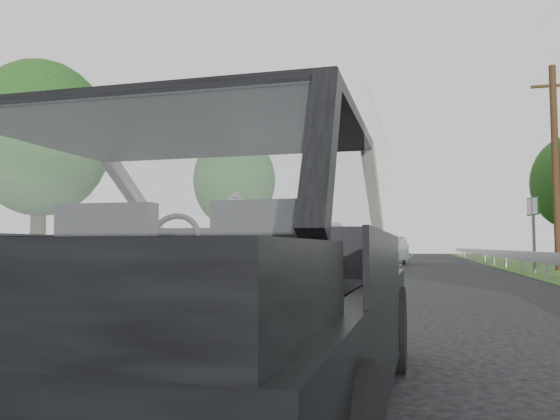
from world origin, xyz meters
The scene contains 12 objects.
ground centered at (0.00, 0.00, 0.00)m, with size 140.00×140.00×0.00m, color #303033.
subject_car centered at (0.00, 0.00, 0.72)m, with size 1.80×4.00×1.45m, color black.
dashboard centered at (0.00, 0.62, 0.85)m, with size 1.58×0.45×0.30m, color black.
driver_seat centered at (-0.40, -0.29, 0.88)m, with size 0.50×0.72×0.42m, color black.
passenger_seat centered at (0.40, -0.29, 0.88)m, with size 0.50×0.72×0.42m, color black.
steering_wheel centered at (-0.40, 0.33, 0.92)m, with size 0.36×0.36×0.04m, color black.
cat centered at (0.14, 0.60, 1.08)m, with size 0.53×0.16×0.24m, color gray.
other_car centered at (-0.65, 24.84, 0.69)m, with size 1.66×4.20×1.38m, color silver.
highway_sign centered at (4.67, 17.21, 1.28)m, with size 0.10×1.02×2.55m, color #13491F.
utility_pole centered at (5.92, 19.55, 3.88)m, with size 0.25×0.25×7.75m, color #402D17.
tree_5 centered at (-11.72, 13.28, 3.58)m, with size 4.72×4.72×7.16m, color #183F0F, non-canonical shape.
tree_6 centered at (-9.80, 27.96, 3.72)m, with size 4.91×4.91×7.44m, color #183F0F, non-canonical shape.
Camera 1 is at (1.06, -2.70, 0.89)m, focal length 35.00 mm.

